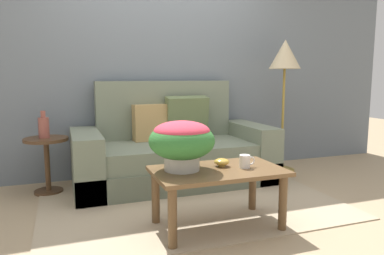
{
  "coord_description": "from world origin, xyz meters",
  "views": [
    {
      "loc": [
        -1.06,
        -3.01,
        1.14
      ],
      "look_at": [
        0.02,
        -0.0,
        0.68
      ],
      "focal_mm": 34.01,
      "sensor_mm": 36.0,
      "label": 1
    }
  ],
  "objects_px": {
    "couch": "(173,153)",
    "coffee_mug": "(245,161)",
    "side_table": "(47,155)",
    "snack_bowl": "(222,162)",
    "floor_lamp": "(285,63)",
    "table_vase": "(44,127)",
    "coffee_table": "(218,179)",
    "potted_plant": "(182,140)"
  },
  "relations": [
    {
      "from": "potted_plant",
      "to": "coffee_mug",
      "type": "xyz_separation_m",
      "value": [
        0.47,
        -0.09,
        -0.17
      ]
    },
    {
      "from": "floor_lamp",
      "to": "table_vase",
      "type": "relative_size",
      "value": 5.94
    },
    {
      "from": "coffee_mug",
      "to": "snack_bowl",
      "type": "xyz_separation_m",
      "value": [
        -0.15,
        0.09,
        -0.01
      ]
    },
    {
      "from": "snack_bowl",
      "to": "table_vase",
      "type": "height_order",
      "value": "table_vase"
    },
    {
      "from": "couch",
      "to": "side_table",
      "type": "distance_m",
      "value": 1.27
    },
    {
      "from": "coffee_table",
      "to": "side_table",
      "type": "distance_m",
      "value": 1.8
    },
    {
      "from": "snack_bowl",
      "to": "coffee_mug",
      "type": "bearing_deg",
      "value": -32.24
    },
    {
      "from": "coffee_table",
      "to": "coffee_mug",
      "type": "xyz_separation_m",
      "value": [
        0.21,
        -0.03,
        0.13
      ]
    },
    {
      "from": "floor_lamp",
      "to": "table_vase",
      "type": "height_order",
      "value": "floor_lamp"
    },
    {
      "from": "couch",
      "to": "coffee_table",
      "type": "height_order",
      "value": "couch"
    },
    {
      "from": "coffee_mug",
      "to": "snack_bowl",
      "type": "bearing_deg",
      "value": 147.76
    },
    {
      "from": "potted_plant",
      "to": "coffee_mug",
      "type": "distance_m",
      "value": 0.51
    },
    {
      "from": "snack_bowl",
      "to": "table_vase",
      "type": "xyz_separation_m",
      "value": [
        -1.3,
        1.27,
        0.17
      ]
    },
    {
      "from": "couch",
      "to": "table_vase",
      "type": "height_order",
      "value": "couch"
    },
    {
      "from": "snack_bowl",
      "to": "side_table",
      "type": "bearing_deg",
      "value": 135.77
    },
    {
      "from": "coffee_mug",
      "to": "table_vase",
      "type": "bearing_deg",
      "value": 136.86
    },
    {
      "from": "floor_lamp",
      "to": "potted_plant",
      "type": "distance_m",
      "value": 2.12
    },
    {
      "from": "side_table",
      "to": "table_vase",
      "type": "distance_m",
      "value": 0.28
    },
    {
      "from": "coffee_mug",
      "to": "table_vase",
      "type": "relative_size",
      "value": 0.49
    },
    {
      "from": "floor_lamp",
      "to": "couch",
      "type": "bearing_deg",
      "value": 179.27
    },
    {
      "from": "floor_lamp",
      "to": "potted_plant",
      "type": "relative_size",
      "value": 3.21
    },
    {
      "from": "coffee_table",
      "to": "potted_plant",
      "type": "height_order",
      "value": "potted_plant"
    },
    {
      "from": "couch",
      "to": "potted_plant",
      "type": "xyz_separation_m",
      "value": [
        -0.3,
        -1.2,
        0.36
      ]
    },
    {
      "from": "coffee_table",
      "to": "snack_bowl",
      "type": "height_order",
      "value": "snack_bowl"
    },
    {
      "from": "couch",
      "to": "snack_bowl",
      "type": "distance_m",
      "value": 1.21
    },
    {
      "from": "floor_lamp",
      "to": "table_vase",
      "type": "xyz_separation_m",
      "value": [
        -2.63,
        0.09,
        -0.63
      ]
    },
    {
      "from": "potted_plant",
      "to": "side_table",
      "type": "bearing_deg",
      "value": 127.64
    },
    {
      "from": "couch",
      "to": "potted_plant",
      "type": "relative_size",
      "value": 4.27
    },
    {
      "from": "coffee_mug",
      "to": "side_table",
      "type": "bearing_deg",
      "value": 136.84
    },
    {
      "from": "side_table",
      "to": "table_vase",
      "type": "relative_size",
      "value": 2.09
    },
    {
      "from": "table_vase",
      "to": "coffee_mug",
      "type": "bearing_deg",
      "value": -43.14
    },
    {
      "from": "couch",
      "to": "snack_bowl",
      "type": "height_order",
      "value": "couch"
    },
    {
      "from": "potted_plant",
      "to": "table_vase",
      "type": "height_order",
      "value": "potted_plant"
    },
    {
      "from": "side_table",
      "to": "coffee_mug",
      "type": "height_order",
      "value": "coffee_mug"
    },
    {
      "from": "floor_lamp",
      "to": "potted_plant",
      "type": "bearing_deg",
      "value": -144.45
    },
    {
      "from": "potted_plant",
      "to": "snack_bowl",
      "type": "xyz_separation_m",
      "value": [
        0.32,
        0.0,
        -0.19
      ]
    },
    {
      "from": "table_vase",
      "to": "snack_bowl",
      "type": "bearing_deg",
      "value": -44.2
    },
    {
      "from": "side_table",
      "to": "snack_bowl",
      "type": "bearing_deg",
      "value": -44.23
    },
    {
      "from": "coffee_table",
      "to": "coffee_mug",
      "type": "height_order",
      "value": "coffee_mug"
    },
    {
      "from": "couch",
      "to": "coffee_table",
      "type": "xyz_separation_m",
      "value": [
        -0.03,
        -1.26,
        0.05
      ]
    },
    {
      "from": "couch",
      "to": "table_vase",
      "type": "relative_size",
      "value": 7.91
    },
    {
      "from": "couch",
      "to": "coffee_mug",
      "type": "xyz_separation_m",
      "value": [
        0.18,
        -1.29,
        0.18
      ]
    }
  ]
}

